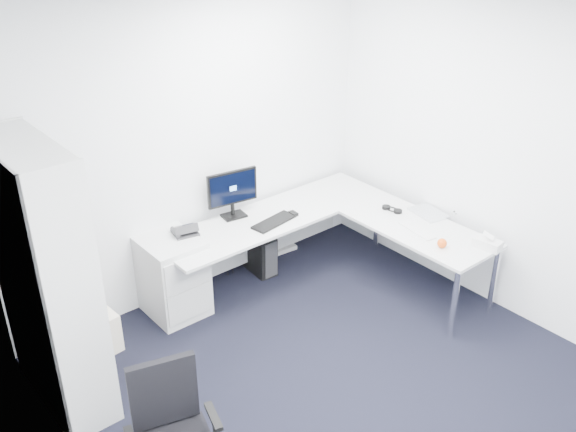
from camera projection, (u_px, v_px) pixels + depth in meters
ground at (364, 400)px, 4.69m from camera, size 4.20×4.20×0.00m
ceiling at (391, 21)px, 3.45m from camera, size 4.20×4.20×0.00m
wall_back at (197, 147)px, 5.51m from camera, size 3.60×0.02×2.70m
wall_left at (114, 357)px, 3.05m from camera, size 0.02×4.20×2.70m
wall_right at (532, 168)px, 5.09m from camera, size 0.02×4.20×2.70m
l_desk at (297, 260)px, 5.80m from camera, size 2.29×1.28×0.67m
drawer_pedestal at (171, 275)px, 5.54m from camera, size 0.47×0.58×0.71m
bookshelf at (47, 281)px, 4.30m from camera, size 0.38×0.99×1.97m
black_pc_tower at (258, 251)px, 6.20m from camera, size 0.21×0.43×0.40m
beige_pc_tower at (103, 328)px, 5.18m from camera, size 0.18×0.36×0.33m
power_strip at (280, 251)px, 6.55m from camera, size 0.39×0.10×0.04m
monitor at (233, 194)px, 5.73m from camera, size 0.50×0.22×0.46m
black_keyboard at (274, 222)px, 5.72m from camera, size 0.46×0.22×0.02m
mouse at (293, 214)px, 5.86m from camera, size 0.06×0.09×0.03m
desk_phone at (185, 231)px, 5.45m from camera, size 0.24×0.24×0.14m
laptop at (430, 202)px, 5.83m from camera, size 0.40×0.39×0.24m
white_keyboard at (417, 230)px, 5.59m from camera, size 0.17×0.39×0.01m
headphones at (392, 208)px, 5.93m from camera, size 0.15×0.20×0.05m
orange_fruit at (442, 243)px, 5.32m from camera, size 0.08×0.08×0.08m
tissue_box at (487, 244)px, 5.31m from camera, size 0.15×0.24×0.08m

